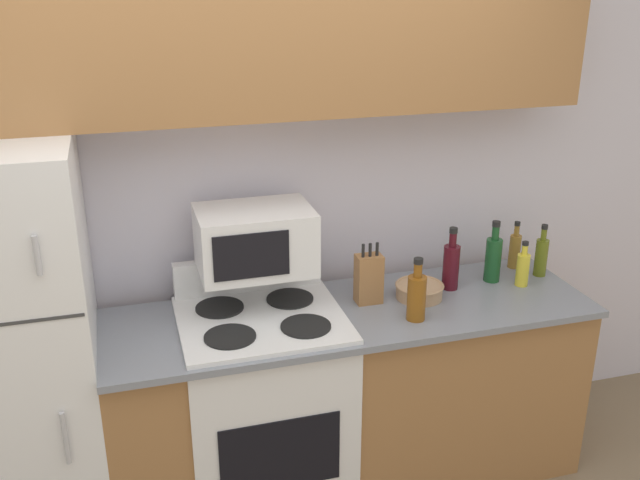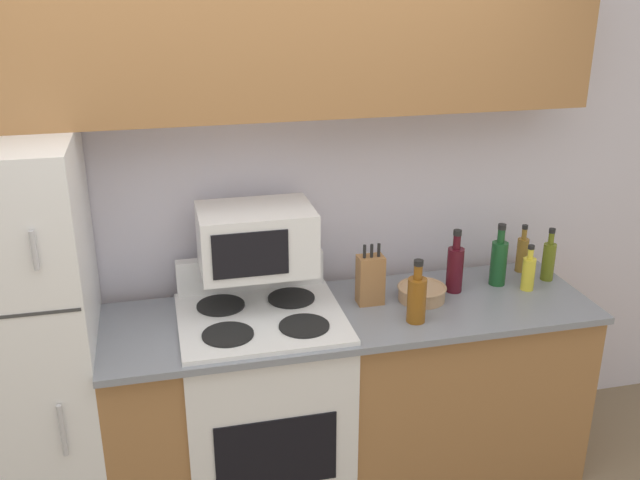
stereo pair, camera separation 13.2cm
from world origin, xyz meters
name	(u,v)px [view 1 (the left image)]	position (x,y,z in m)	size (l,w,h in m)	color
wall_back	(248,206)	(0.00, 0.71, 1.27)	(8.00, 0.05, 2.55)	silver
lower_cabinets	(349,395)	(0.37, 0.31, 0.45)	(2.15, 0.65, 0.90)	#9E6B3D
refrigerator	(1,359)	(-1.07, 0.34, 0.86)	(0.73, 0.70, 1.72)	white
upper_cabinets	(250,48)	(0.00, 0.53, 2.00)	(2.88, 0.31, 0.55)	#9E6B3D
stove	(264,406)	(-0.04, 0.29, 0.47)	(0.70, 0.63, 1.08)	white
microwave	(255,240)	(-0.03, 0.42, 1.22)	(0.48, 0.35, 0.27)	white
knife_block	(369,278)	(0.46, 0.35, 1.01)	(0.12, 0.08, 0.28)	#9E6B3D
bowl	(419,290)	(0.70, 0.32, 0.93)	(0.22, 0.22, 0.07)	tan
bottle_whiskey	(417,296)	(0.60, 0.13, 1.01)	(0.08, 0.08, 0.28)	brown
bottle_wine_green	(493,258)	(1.11, 0.40, 1.01)	(0.08, 0.08, 0.30)	#194C23
bottle_vinegar	(515,249)	(1.29, 0.51, 0.99)	(0.06, 0.06, 0.24)	olive
bottle_wine_red	(451,265)	(0.88, 0.38, 1.01)	(0.08, 0.08, 0.30)	#470F19
bottle_olive_oil	(541,256)	(1.36, 0.39, 1.00)	(0.06, 0.06, 0.26)	#5B6619
bottle_cooking_spray	(523,268)	(1.22, 0.31, 0.98)	(0.06, 0.06, 0.22)	gold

